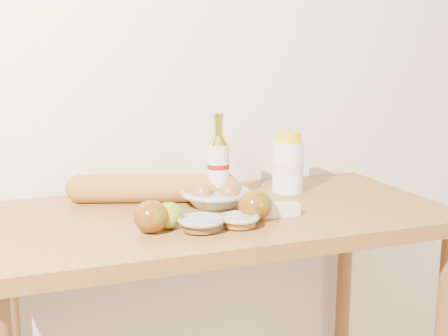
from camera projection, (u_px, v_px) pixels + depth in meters
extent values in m
cube|color=silver|center=(184.00, 56.00, 1.71)|extent=(3.50, 0.02, 2.60)
cube|color=#A06D33|center=(220.00, 217.00, 1.49)|extent=(1.20, 0.60, 0.04)
cylinder|color=brown|center=(343.00, 305.00, 2.00)|extent=(0.05, 0.05, 0.86)
cylinder|color=beige|center=(218.00, 174.00, 1.55)|extent=(0.08, 0.08, 0.16)
cylinder|color=maroon|center=(218.00, 166.00, 1.55)|extent=(0.08, 0.08, 0.01)
cone|color=gold|center=(218.00, 140.00, 1.53)|extent=(0.08, 0.08, 0.03)
cylinder|color=gold|center=(218.00, 127.00, 1.53)|extent=(0.03, 0.03, 0.04)
cylinder|color=gold|center=(218.00, 116.00, 1.52)|extent=(0.04, 0.04, 0.02)
cylinder|color=white|center=(288.00, 168.00, 1.67)|extent=(0.12, 0.12, 0.15)
cylinder|color=beige|center=(288.00, 168.00, 1.67)|extent=(0.12, 0.12, 0.03)
cylinder|color=yellow|center=(289.00, 137.00, 1.65)|extent=(0.10, 0.10, 0.03)
torus|color=#99A7A2|center=(215.00, 193.00, 1.52)|extent=(0.24, 0.24, 0.01)
ellipsoid|color=brown|center=(202.00, 196.00, 1.50)|extent=(0.07, 0.07, 0.07)
ellipsoid|color=brown|center=(229.00, 195.00, 1.51)|extent=(0.07, 0.07, 0.07)
ellipsoid|color=brown|center=(215.00, 191.00, 1.56)|extent=(0.07, 0.07, 0.07)
ellipsoid|color=brown|center=(198.00, 192.00, 1.55)|extent=(0.07, 0.07, 0.07)
ellipsoid|color=brown|center=(231.00, 191.00, 1.56)|extent=(0.07, 0.07, 0.07)
cylinder|color=#B97E38|center=(153.00, 188.00, 1.56)|extent=(0.41, 0.20, 0.08)
sphere|color=#B97E38|center=(81.00, 189.00, 1.56)|extent=(0.10, 0.10, 0.08)
sphere|color=#B97E38|center=(225.00, 187.00, 1.57)|extent=(0.10, 0.10, 0.08)
ellipsoid|color=olive|center=(169.00, 215.00, 1.33)|extent=(0.08, 0.08, 0.06)
cylinder|color=#4C2E19|center=(168.00, 204.00, 1.32)|extent=(0.01, 0.01, 0.01)
ellipsoid|color=maroon|center=(151.00, 217.00, 1.30)|extent=(0.09, 0.09, 0.08)
cylinder|color=#493418|center=(151.00, 203.00, 1.29)|extent=(0.01, 0.01, 0.01)
ellipsoid|color=maroon|center=(255.00, 205.00, 1.39)|extent=(0.09, 0.09, 0.08)
cylinder|color=#4C3719|center=(256.00, 192.00, 1.38)|extent=(0.01, 0.01, 0.01)
torus|color=gray|center=(201.00, 220.00, 1.31)|extent=(0.13, 0.13, 0.01)
cylinder|color=brown|center=(201.00, 225.00, 1.31)|extent=(0.11, 0.11, 0.02)
torus|color=gray|center=(239.00, 217.00, 1.34)|extent=(0.11, 0.11, 0.01)
cylinder|color=brown|center=(239.00, 222.00, 1.34)|extent=(0.09, 0.09, 0.02)
cube|color=beige|center=(278.00, 210.00, 1.43)|extent=(0.11, 0.04, 0.03)
cube|color=beige|center=(278.00, 210.00, 1.43)|extent=(0.06, 0.04, 0.03)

